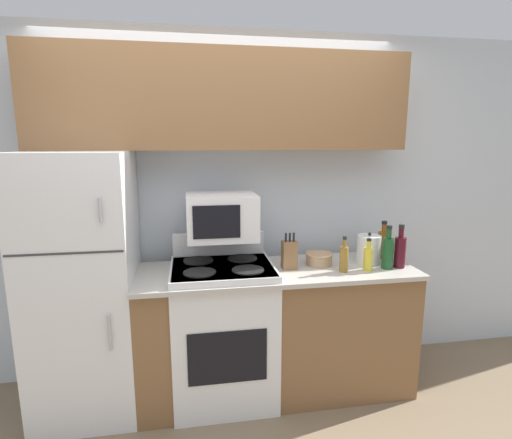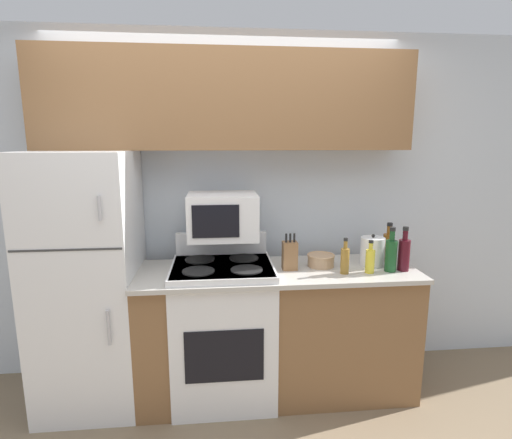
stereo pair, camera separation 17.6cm
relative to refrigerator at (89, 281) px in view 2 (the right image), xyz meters
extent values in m
plane|color=#7F6B51|center=(0.94, -0.34, -0.86)|extent=(12.00, 12.00, 0.00)
cube|color=silver|center=(0.94, 0.38, 0.42)|extent=(8.00, 0.05, 2.55)
cube|color=brown|center=(1.26, -0.05, -0.41)|extent=(1.88, 0.58, 0.89)
cube|color=#BCB7AD|center=(1.26, -0.07, 0.05)|extent=(1.88, 0.62, 0.03)
cube|color=white|center=(0.00, 0.00, 0.00)|extent=(0.64, 0.69, 1.71)
cube|color=#383838|center=(0.00, -0.34, 0.31)|extent=(0.62, 0.01, 0.01)
cylinder|color=#B7B7BC|center=(0.21, -0.36, 0.55)|extent=(0.02, 0.02, 0.14)
cylinder|color=#B7B7BC|center=(0.21, -0.36, -0.17)|extent=(0.02, 0.02, 0.22)
cube|color=brown|center=(0.94, 0.20, 1.18)|extent=(2.53, 0.31, 0.65)
cube|color=white|center=(0.89, -0.07, -0.38)|extent=(0.68, 0.58, 0.96)
cube|color=black|center=(0.89, -0.36, -0.40)|extent=(0.49, 0.01, 0.35)
cube|color=#2D2D2D|center=(0.89, -0.07, 0.10)|extent=(0.65, 0.56, 0.01)
cube|color=white|center=(0.89, 0.21, 0.18)|extent=(0.65, 0.06, 0.16)
cylinder|color=black|center=(0.73, -0.19, 0.11)|extent=(0.20, 0.20, 0.01)
cylinder|color=black|center=(1.04, -0.19, 0.11)|extent=(0.20, 0.20, 0.01)
cylinder|color=black|center=(0.73, 0.06, 0.11)|extent=(0.20, 0.20, 0.01)
cylinder|color=black|center=(1.04, 0.06, 0.11)|extent=(0.20, 0.20, 0.01)
cube|color=white|center=(0.90, 0.03, 0.42)|extent=(0.46, 0.38, 0.30)
cube|color=black|center=(0.85, -0.16, 0.42)|extent=(0.30, 0.01, 0.21)
cube|color=brown|center=(1.34, -0.07, 0.16)|extent=(0.10, 0.09, 0.19)
cylinder|color=black|center=(1.32, -0.08, 0.28)|extent=(0.01, 0.01, 0.06)
cylinder|color=black|center=(1.34, -0.08, 0.28)|extent=(0.01, 0.01, 0.06)
cylinder|color=black|center=(1.37, -0.08, 0.28)|extent=(0.01, 0.01, 0.06)
cylinder|color=tan|center=(1.57, -0.03, 0.10)|extent=(0.18, 0.18, 0.08)
torus|color=tan|center=(1.57, -0.03, 0.14)|extent=(0.19, 0.19, 0.01)
cylinder|color=brown|center=(2.09, 0.05, 0.16)|extent=(0.08, 0.08, 0.20)
cylinder|color=brown|center=(2.09, 0.05, 0.29)|extent=(0.04, 0.04, 0.06)
cylinder|color=black|center=(2.09, 0.05, 0.33)|extent=(0.04, 0.04, 0.02)
cylinder|color=olive|center=(1.69, -0.20, 0.15)|extent=(0.06, 0.06, 0.17)
cylinder|color=olive|center=(1.69, -0.20, 0.26)|extent=(0.03, 0.03, 0.05)
cylinder|color=black|center=(1.69, -0.20, 0.29)|extent=(0.03, 0.03, 0.02)
cylinder|color=gold|center=(1.86, -0.20, 0.14)|extent=(0.06, 0.06, 0.15)
cylinder|color=gold|center=(1.86, -0.20, 0.24)|extent=(0.03, 0.03, 0.05)
cylinder|color=black|center=(1.86, -0.20, 0.27)|extent=(0.03, 0.03, 0.02)
cylinder|color=#194C23|center=(2.00, -0.18, 0.17)|extent=(0.08, 0.08, 0.21)
cylinder|color=#194C23|center=(2.00, -0.18, 0.30)|extent=(0.03, 0.03, 0.07)
cylinder|color=black|center=(2.00, -0.18, 0.35)|extent=(0.04, 0.04, 0.02)
cylinder|color=#470F19|center=(2.10, -0.17, 0.17)|extent=(0.08, 0.08, 0.21)
cylinder|color=#470F19|center=(2.10, -0.17, 0.30)|extent=(0.03, 0.03, 0.07)
cylinder|color=black|center=(2.10, -0.17, 0.35)|extent=(0.04, 0.04, 0.02)
cylinder|color=white|center=(1.93, -0.04, 0.16)|extent=(0.17, 0.17, 0.20)
sphere|color=black|center=(1.93, -0.04, 0.27)|extent=(0.02, 0.02, 0.02)
camera|label=1|loc=(0.68, -2.61, 0.91)|focal=28.00mm
camera|label=2|loc=(0.86, -2.63, 0.91)|focal=28.00mm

